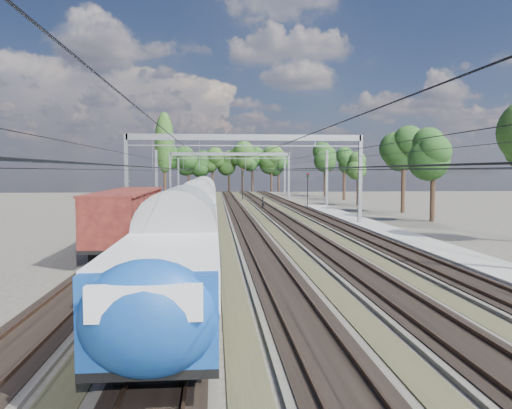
{
  "coord_description": "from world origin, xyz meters",
  "views": [
    {
      "loc": [
        -3.08,
        -18.95,
        5.42
      ],
      "look_at": [
        0.18,
        19.92,
        2.8
      ],
      "focal_mm": 35.0,
      "sensor_mm": 36.0,
      "label": 1
    }
  ],
  "objects": [
    {
      "name": "worker",
      "position": [
        3.84,
        51.5,
        0.89
      ],
      "size": [
        0.44,
        0.66,
        1.79
      ],
      "primitive_type": "imported",
      "rotation": [
        0.0,
        0.0,
        1.55
      ],
      "color": "black",
      "rests_on": "ground"
    },
    {
      "name": "emu_train",
      "position": [
        -4.5,
        23.87,
        2.7
      ],
      "size": [
        3.14,
        66.38,
        4.59
      ],
      "color": "black",
      "rests_on": "ground"
    },
    {
      "name": "signal_near",
      "position": [
        2.21,
        74.55,
        3.75
      ],
      "size": [
        0.42,
        0.39,
        5.93
      ],
      "rotation": [
        0.0,
        0.0,
        -0.33
      ],
      "color": "black",
      "rests_on": "ground"
    },
    {
      "name": "tree_belt",
      "position": [
        8.13,
        93.03,
        8.13
      ],
      "size": [
        40.29,
        99.97,
        12.18
      ],
      "color": "black",
      "rests_on": "ground"
    },
    {
      "name": "poplar",
      "position": [
        -14.5,
        98.0,
        11.89
      ],
      "size": [
        4.4,
        4.4,
        19.04
      ],
      "color": "black",
      "rests_on": "ground"
    },
    {
      "name": "track_bed",
      "position": [
        -0.0,
        45.0,
        0.1
      ],
      "size": [
        21.0,
        130.0,
        0.34
      ],
      "color": "#47423A",
      "rests_on": "ground"
    },
    {
      "name": "signal_far",
      "position": [
        10.66,
        53.68,
        3.26
      ],
      "size": [
        0.36,
        0.33,
        5.15
      ],
      "rotation": [
        0.0,
        0.0,
        -0.33
      ],
      "color": "black",
      "rests_on": "ground"
    },
    {
      "name": "ground",
      "position": [
        0.0,
        0.0,
        0.0
      ],
      "size": [
        220.0,
        220.0,
        0.0
      ],
      "primitive_type": "plane",
      "color": "#47423A",
      "rests_on": "ground"
    },
    {
      "name": "freight_boxcar",
      "position": [
        -9.0,
        15.83,
        2.39
      ],
      "size": [
        3.15,
        15.2,
        3.92
      ],
      "color": "black",
      "rests_on": "ground"
    },
    {
      "name": "catenary",
      "position": [
        0.33,
        52.69,
        6.4
      ],
      "size": [
        25.65,
        130.0,
        9.0
      ],
      "color": "gray",
      "rests_on": "ground"
    },
    {
      "name": "platform",
      "position": [
        12.0,
        20.0,
        0.15
      ],
      "size": [
        3.0,
        70.0,
        0.3
      ],
      "primitive_type": "cube",
      "color": "gray",
      "rests_on": "ground"
    }
  ]
}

